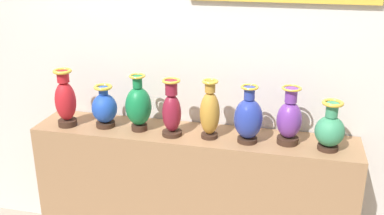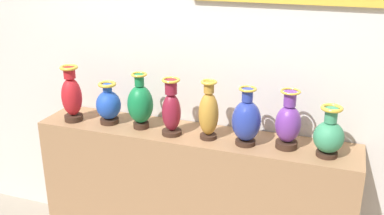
{
  "view_description": "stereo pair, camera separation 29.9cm",
  "coord_description": "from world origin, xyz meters",
  "px_view_note": "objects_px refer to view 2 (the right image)",
  "views": [
    {
      "loc": [
        0.65,
        -2.73,
        2.24
      ],
      "look_at": [
        0.0,
        0.0,
        1.2
      ],
      "focal_mm": 41.59,
      "sensor_mm": 36.0,
      "label": 1
    },
    {
      "loc": [
        0.94,
        -2.65,
        2.24
      ],
      "look_at": [
        0.0,
        0.0,
        1.2
      ],
      "focal_mm": 41.59,
      "sensor_mm": 36.0,
      "label": 2
    }
  ],
  "objects_px": {
    "vase_crimson": "(72,96)",
    "vase_sapphire": "(108,105)",
    "vase_cobalt": "(246,120)",
    "vase_jade": "(329,135)",
    "vase_violet": "(288,123)",
    "vase_ochre": "(209,113)",
    "vase_emerald": "(140,104)",
    "vase_burgundy": "(171,110)"
  },
  "relations": [
    {
      "from": "vase_crimson",
      "to": "vase_ochre",
      "type": "bearing_deg",
      "value": 1.63
    },
    {
      "from": "vase_burgundy",
      "to": "vase_ochre",
      "type": "relative_size",
      "value": 0.98
    },
    {
      "from": "vase_sapphire",
      "to": "vase_violet",
      "type": "bearing_deg",
      "value": 0.55
    },
    {
      "from": "vase_ochre",
      "to": "vase_violet",
      "type": "xyz_separation_m",
      "value": [
        0.51,
        0.03,
        -0.02
      ]
    },
    {
      "from": "vase_ochre",
      "to": "vase_jade",
      "type": "xyz_separation_m",
      "value": [
        0.77,
        -0.01,
        -0.04
      ]
    },
    {
      "from": "vase_emerald",
      "to": "vase_burgundy",
      "type": "relative_size",
      "value": 1.01
    },
    {
      "from": "vase_burgundy",
      "to": "vase_cobalt",
      "type": "height_order",
      "value": "vase_burgundy"
    },
    {
      "from": "vase_emerald",
      "to": "vase_jade",
      "type": "height_order",
      "value": "vase_emerald"
    },
    {
      "from": "vase_crimson",
      "to": "vase_emerald",
      "type": "bearing_deg",
      "value": 4.58
    },
    {
      "from": "vase_crimson",
      "to": "vase_violet",
      "type": "xyz_separation_m",
      "value": [
        1.55,
        0.06,
        -0.03
      ]
    },
    {
      "from": "vase_sapphire",
      "to": "vase_cobalt",
      "type": "height_order",
      "value": "vase_cobalt"
    },
    {
      "from": "vase_sapphire",
      "to": "vase_violet",
      "type": "xyz_separation_m",
      "value": [
        1.27,
        0.01,
        0.03
      ]
    },
    {
      "from": "vase_burgundy",
      "to": "vase_jade",
      "type": "xyz_separation_m",
      "value": [
        1.02,
        0.01,
        -0.04
      ]
    },
    {
      "from": "vase_crimson",
      "to": "vase_jade",
      "type": "relative_size",
      "value": 1.28
    },
    {
      "from": "vase_cobalt",
      "to": "vase_jade",
      "type": "bearing_deg",
      "value": 0.19
    },
    {
      "from": "vase_cobalt",
      "to": "vase_violet",
      "type": "relative_size",
      "value": 1.0
    },
    {
      "from": "vase_emerald",
      "to": "vase_ochre",
      "type": "distance_m",
      "value": 0.5
    },
    {
      "from": "vase_violet",
      "to": "vase_sapphire",
      "type": "bearing_deg",
      "value": -179.45
    },
    {
      "from": "vase_emerald",
      "to": "vase_ochre",
      "type": "height_order",
      "value": "vase_ochre"
    },
    {
      "from": "vase_emerald",
      "to": "vase_violet",
      "type": "xyz_separation_m",
      "value": [
        1.02,
        0.02,
        -0.01
      ]
    },
    {
      "from": "vase_emerald",
      "to": "vase_violet",
      "type": "height_order",
      "value": "vase_emerald"
    },
    {
      "from": "vase_crimson",
      "to": "vase_cobalt",
      "type": "relative_size",
      "value": 1.07
    },
    {
      "from": "vase_crimson",
      "to": "vase_emerald",
      "type": "xyz_separation_m",
      "value": [
        0.53,
        0.04,
        -0.01
      ]
    },
    {
      "from": "vase_crimson",
      "to": "vase_violet",
      "type": "bearing_deg",
      "value": 2.17
    },
    {
      "from": "vase_sapphire",
      "to": "vase_cobalt",
      "type": "xyz_separation_m",
      "value": [
        1.02,
        -0.03,
        0.03
      ]
    },
    {
      "from": "vase_crimson",
      "to": "vase_jade",
      "type": "height_order",
      "value": "vase_crimson"
    },
    {
      "from": "vase_sapphire",
      "to": "vase_violet",
      "type": "relative_size",
      "value": 0.79
    },
    {
      "from": "vase_crimson",
      "to": "vase_ochre",
      "type": "distance_m",
      "value": 1.03
    },
    {
      "from": "vase_sapphire",
      "to": "vase_jade",
      "type": "bearing_deg",
      "value": -0.93
    },
    {
      "from": "vase_ochre",
      "to": "vase_cobalt",
      "type": "xyz_separation_m",
      "value": [
        0.26,
        -0.01,
        -0.02
      ]
    },
    {
      "from": "vase_violet",
      "to": "vase_emerald",
      "type": "bearing_deg",
      "value": -179.09
    },
    {
      "from": "vase_crimson",
      "to": "vase_jade",
      "type": "distance_m",
      "value": 1.8
    },
    {
      "from": "vase_cobalt",
      "to": "vase_violet",
      "type": "height_order",
      "value": "same"
    },
    {
      "from": "vase_crimson",
      "to": "vase_ochre",
      "type": "xyz_separation_m",
      "value": [
        1.03,
        0.03,
        -0.01
      ]
    },
    {
      "from": "vase_emerald",
      "to": "vase_cobalt",
      "type": "xyz_separation_m",
      "value": [
        0.76,
        -0.02,
        -0.01
      ]
    },
    {
      "from": "vase_violet",
      "to": "vase_cobalt",
      "type": "bearing_deg",
      "value": -171.48
    },
    {
      "from": "vase_emerald",
      "to": "vase_ochre",
      "type": "xyz_separation_m",
      "value": [
        0.5,
        -0.01,
        0.0
      ]
    },
    {
      "from": "vase_burgundy",
      "to": "vase_violet",
      "type": "bearing_deg",
      "value": 3.79
    },
    {
      "from": "vase_crimson",
      "to": "vase_sapphire",
      "type": "height_order",
      "value": "vase_crimson"
    },
    {
      "from": "vase_emerald",
      "to": "vase_violet",
      "type": "bearing_deg",
      "value": 0.91
    },
    {
      "from": "vase_jade",
      "to": "vase_cobalt",
      "type": "bearing_deg",
      "value": -179.81
    },
    {
      "from": "vase_sapphire",
      "to": "vase_ochre",
      "type": "xyz_separation_m",
      "value": [
        0.76,
        -0.02,
        0.04
      ]
    }
  ]
}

